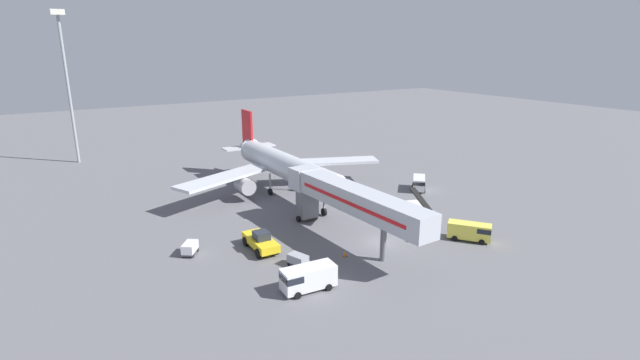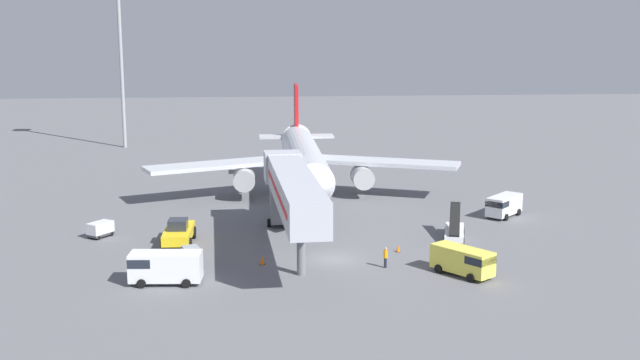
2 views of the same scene
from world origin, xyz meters
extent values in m
plane|color=slate|center=(0.00, 0.00, 0.00)|extent=(300.00, 300.00, 0.00)
cylinder|color=silver|center=(-0.77, 22.08, 4.69)|extent=(3.93, 27.29, 3.89)
cone|color=silver|center=(-0.75, 6.82, 4.69)|extent=(3.81, 3.24, 3.81)
cone|color=silver|center=(-0.80, 38.23, 4.98)|extent=(3.70, 5.03, 3.69)
cube|color=red|center=(-0.80, 36.98, 8.58)|extent=(0.37, 3.95, 6.22)
cube|color=silver|center=(1.54, 36.62, 5.18)|extent=(4.67, 2.88, 0.24)
cube|color=silver|center=(-3.13, 36.61, 5.18)|extent=(4.67, 2.88, 0.24)
cube|color=silver|center=(8.56, 24.44, 3.82)|extent=(16.64, 9.76, 0.44)
cube|color=silver|center=(-10.11, 24.41, 3.82)|extent=(16.63, 9.80, 0.44)
cylinder|color=#A8A8AD|center=(5.78, 23.43, 2.34)|extent=(2.39, 3.10, 2.38)
cylinder|color=#A8A8AD|center=(-7.33, 23.41, 2.34)|extent=(2.39, 3.10, 2.38)
cylinder|color=gray|center=(-0.76, 11.44, 2.04)|extent=(0.28, 0.28, 2.98)
cylinder|color=black|center=(-0.76, 11.44, 0.55)|extent=(0.35, 1.10, 1.10)
cylinder|color=gray|center=(1.46, 23.72, 2.04)|extent=(0.28, 0.28, 2.98)
cylinder|color=black|center=(1.46, 23.72, 0.55)|extent=(0.35, 1.10, 1.10)
cylinder|color=gray|center=(-3.01, 23.71, 2.04)|extent=(0.28, 0.28, 2.98)
cylinder|color=black|center=(-3.01, 23.71, 0.55)|extent=(0.35, 1.10, 1.10)
cube|color=#B2B7C1|center=(-2.98, 0.47, 5.74)|extent=(4.04, 21.81, 2.70)
cube|color=red|center=(-4.49, 0.40, 5.74)|extent=(0.92, 18.20, 0.44)
cube|color=#B2B7C1|center=(-3.53, 11.91, 5.74)|extent=(3.58, 2.96, 2.84)
cube|color=#232833|center=(-3.59, 13.21, 5.99)|extent=(3.31, 0.40, 0.90)
cube|color=slate|center=(-3.50, 11.31, 2.40)|extent=(2.63, 1.92, 3.99)
cylinder|color=black|center=(-4.92, 11.24, 0.40)|extent=(0.34, 0.81, 0.80)
cylinder|color=black|center=(-2.08, 11.38, 0.40)|extent=(0.34, 0.81, 0.80)
cylinder|color=slate|center=(-2.77, -3.86, 2.20)|extent=(0.70, 0.70, 4.39)
cube|color=yellow|center=(-13.00, 5.80, 0.99)|extent=(2.49, 6.04, 0.89)
cube|color=#232833|center=(-13.01, 5.50, 1.89)|extent=(1.67, 1.85, 0.90)
cylinder|color=black|center=(-11.96, 3.82, 0.55)|extent=(0.43, 1.11, 1.10)
cylinder|color=black|center=(-14.15, 3.89, 0.55)|extent=(0.43, 1.11, 1.10)
cylinder|color=black|center=(-11.84, 7.70, 0.55)|extent=(0.43, 1.11, 1.10)
cylinder|color=black|center=(-14.04, 7.77, 0.55)|extent=(0.43, 1.11, 1.10)
cube|color=white|center=(11.74, 5.59, 0.57)|extent=(3.04, 5.75, 0.55)
cube|color=black|center=(11.74, 5.59, 1.84)|extent=(2.33, 5.59, 1.94)
cylinder|color=black|center=(11.41, 7.39, 0.30)|extent=(0.37, 0.64, 0.60)
cylinder|color=black|center=(12.94, 6.98, 0.30)|extent=(0.37, 0.64, 0.60)
cylinder|color=black|center=(10.55, 4.20, 0.30)|extent=(0.37, 0.64, 0.60)
cylinder|color=black|center=(12.08, 3.79, 0.30)|extent=(0.37, 0.64, 0.60)
cube|color=silver|center=(18.82, 13.41, 1.22)|extent=(4.53, 4.62, 1.87)
cube|color=#1E232D|center=(17.74, 12.28, 1.63)|extent=(2.39, 2.37, 0.60)
cylinder|color=black|center=(18.48, 11.76, 0.34)|extent=(0.71, 0.72, 0.68)
cylinder|color=black|center=(17.18, 12.99, 0.34)|extent=(0.71, 0.72, 0.68)
cylinder|color=black|center=(20.45, 13.83, 0.34)|extent=(0.71, 0.72, 0.68)
cylinder|color=black|center=(19.15, 15.06, 0.34)|extent=(0.71, 0.72, 0.68)
cube|color=white|center=(-13.01, -5.12, 1.34)|extent=(5.47, 2.48, 2.10)
cube|color=#1E232D|center=(-14.82, -4.99, 1.80)|extent=(1.86, 2.24, 0.67)
cylinder|color=black|center=(-14.73, -6.00, 0.34)|extent=(0.71, 0.43, 0.68)
cylinder|color=black|center=(-14.58, -4.00, 0.34)|extent=(0.71, 0.43, 0.68)
cylinder|color=black|center=(-11.44, -6.25, 0.34)|extent=(0.71, 0.43, 0.68)
cylinder|color=black|center=(-11.29, -4.25, 0.34)|extent=(0.71, 0.43, 0.68)
cube|color=#E5DB4C|center=(9.64, -5.04, 1.23)|extent=(4.48, 5.11, 1.87)
cube|color=#1E232D|center=(10.67, -6.41, 1.64)|extent=(2.44, 2.40, 0.60)
cylinder|color=black|center=(11.27, -5.76, 0.34)|extent=(0.67, 0.74, 0.68)
cylinder|color=black|center=(9.88, -6.81, 0.34)|extent=(0.67, 0.74, 0.68)
cylinder|color=black|center=(9.39, -3.27, 0.34)|extent=(0.67, 0.74, 0.68)
cylinder|color=black|center=(8.00, -4.32, 0.34)|extent=(0.67, 0.74, 0.68)
cube|color=#38383D|center=(-11.43, -0.19, 0.29)|extent=(1.88, 2.44, 0.22)
cube|color=#999EA5|center=(-11.43, -0.19, 0.86)|extent=(1.88, 2.44, 0.92)
cylinder|color=black|center=(-12.22, 0.34, 0.18)|extent=(0.23, 0.38, 0.36)
cylinder|color=black|center=(-11.11, 0.71, 0.18)|extent=(0.23, 0.38, 0.36)
cylinder|color=black|center=(-11.75, -1.09, 0.18)|extent=(0.23, 0.38, 0.36)
cylinder|color=black|center=(-10.64, -0.72, 0.18)|extent=(0.23, 0.38, 0.36)
cube|color=#38383D|center=(-20.35, 8.85, 0.29)|extent=(2.39, 2.61, 0.22)
cube|color=silver|center=(-20.35, 8.85, 0.90)|extent=(2.39, 2.61, 1.00)
cylinder|color=black|center=(-20.37, 9.85, 0.18)|extent=(0.31, 0.36, 0.36)
cylinder|color=black|center=(-19.40, 9.15, 0.18)|extent=(0.31, 0.36, 0.36)
cylinder|color=black|center=(-21.31, 8.56, 0.18)|extent=(0.31, 0.36, 0.36)
cylinder|color=black|center=(-20.34, 7.86, 0.18)|extent=(0.31, 0.36, 0.36)
cylinder|color=#1E2333|center=(4.04, -2.65, 0.41)|extent=(0.34, 0.34, 0.81)
cylinder|color=orange|center=(4.04, -2.65, 1.13)|extent=(0.45, 0.45, 0.64)
sphere|color=tan|center=(4.04, -2.65, 1.58)|extent=(0.22, 0.22, 0.22)
cube|color=black|center=(5.87, 1.75, 0.01)|extent=(0.39, 0.39, 0.03)
cone|color=orange|center=(5.87, 1.75, 0.31)|extent=(0.33, 0.33, 0.57)
cube|color=black|center=(-5.75, -0.88, 0.01)|extent=(0.46, 0.46, 0.03)
cone|color=orange|center=(-5.75, -0.88, 0.36)|extent=(0.39, 0.39, 0.68)
cylinder|color=#93969B|center=(-26.28, 63.57, 14.05)|extent=(0.56, 0.56, 28.10)
camera|label=1|loc=(-33.74, -40.54, 22.98)|focal=26.47mm
camera|label=2|loc=(-6.47, -63.59, 19.22)|focal=45.11mm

